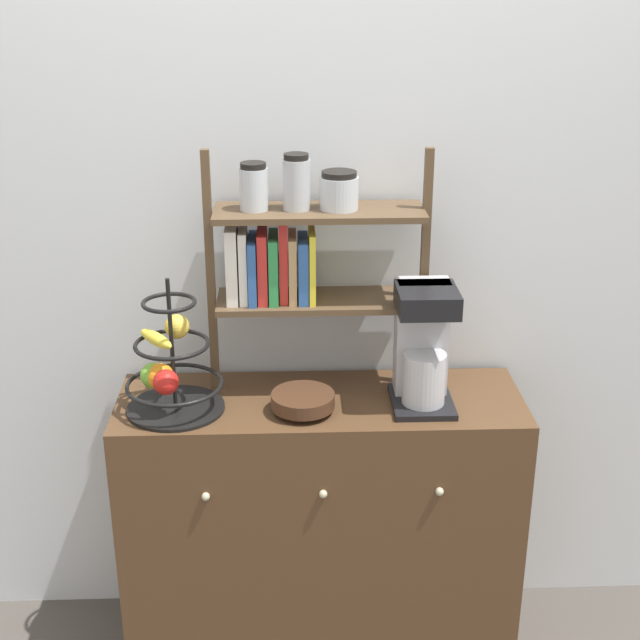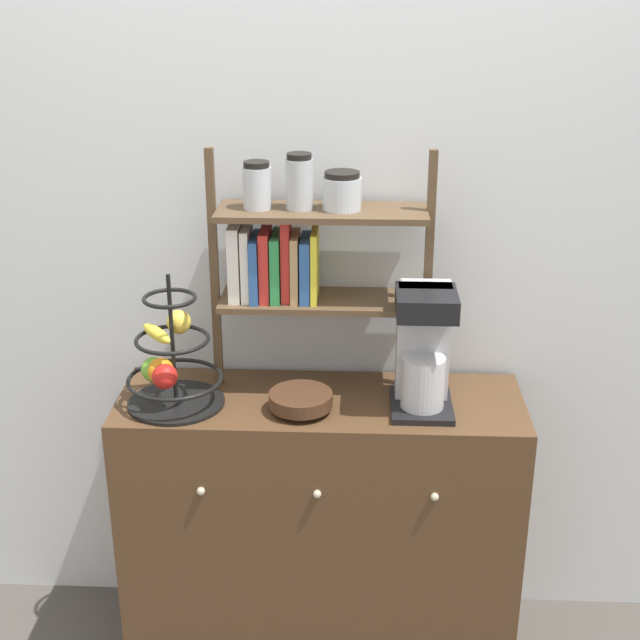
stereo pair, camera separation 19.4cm
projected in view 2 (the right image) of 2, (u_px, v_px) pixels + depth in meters
The scene contains 6 objects.
wall_back at pixel (324, 236), 2.67m from camera, with size 7.00×0.05×2.60m, color silver.
sideboard at pixel (320, 525), 2.77m from camera, with size 1.19×0.41×0.87m.
coffee_maker at pixel (423, 348), 2.50m from camera, with size 0.18×0.21×0.36m.
fruit_stand at pixel (170, 364), 2.52m from camera, with size 0.28×0.28×0.40m.
wooden_bowl at pixel (301, 400), 2.52m from camera, with size 0.18×0.18×0.06m.
shelf_hutch at pixel (296, 247), 2.53m from camera, with size 0.64×0.20×0.72m.
Camera 2 is at (0.10, -2.13, 2.06)m, focal length 50.00 mm.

